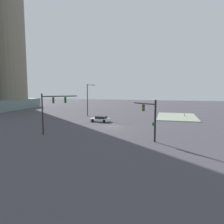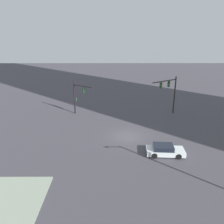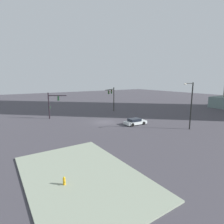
% 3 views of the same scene
% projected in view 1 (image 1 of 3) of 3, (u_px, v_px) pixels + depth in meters
% --- Properties ---
extents(ground_plane, '(170.03, 170.03, 0.00)m').
position_uv_depth(ground_plane, '(112.00, 127.00, 40.24)').
color(ground_plane, '#424048').
extents(sidewalk_corner, '(14.67, 9.37, 0.15)m').
position_uv_depth(sidewalk_corner, '(177.00, 117.00, 53.18)').
color(sidewalk_corner, gray).
rests_on(sidewalk_corner, ground).
extents(traffic_signal_near_corner, '(2.90, 3.40, 5.74)m').
position_uv_depth(traffic_signal_near_corner, '(151.00, 115.00, 29.22)').
color(traffic_signal_near_corner, black).
rests_on(traffic_signal_near_corner, ground).
extents(traffic_signal_opposite_side, '(3.24, 4.59, 6.45)m').
position_uv_depth(traffic_signal_opposite_side, '(51.00, 106.00, 33.24)').
color(traffic_signal_opposite_side, black).
rests_on(traffic_signal_opposite_side, ground).
extents(streetlamp_curved_arm, '(0.39, 2.36, 8.10)m').
position_uv_depth(streetlamp_curved_arm, '(88.00, 98.00, 54.22)').
color(streetlamp_curved_arm, black).
rests_on(streetlamp_curved_arm, ground).
extents(sedan_car_approaching, '(2.20, 4.36, 1.21)m').
position_uv_depth(sedan_car_approaching, '(100.00, 119.00, 45.91)').
color(sedan_car_approaching, silver).
rests_on(sedan_car_approaching, ground).
extents(fire_hydrant_on_curb, '(0.33, 0.22, 0.71)m').
position_uv_depth(fire_hydrant_on_curb, '(184.00, 115.00, 53.31)').
color(fire_hydrant_on_curb, gold).
rests_on(fire_hydrant_on_curb, sidewalk_corner).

